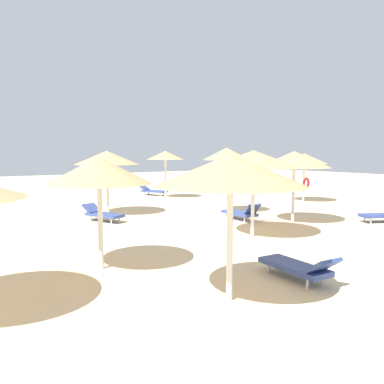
% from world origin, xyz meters
% --- Properties ---
extents(ground_plane, '(80.00, 80.00, 0.00)m').
position_xyz_m(ground_plane, '(0.00, 0.00, 0.00)').
color(ground_plane, beige).
extents(parasol_0, '(2.89, 2.89, 2.91)m').
position_xyz_m(parasol_0, '(-2.31, 6.50, 2.59)').
color(parasol_0, silver).
rests_on(parasol_0, ground).
extents(parasol_2, '(2.88, 2.88, 2.88)m').
position_xyz_m(parasol_2, '(3.20, 0.40, 2.55)').
color(parasol_2, silver).
rests_on(parasol_2, ground).
extents(parasol_3, '(2.28, 2.28, 2.93)m').
position_xyz_m(parasol_3, '(3.12, 10.66, 2.65)').
color(parasol_3, silver).
rests_on(parasol_3, ground).
extents(parasol_4, '(2.85, 2.85, 2.79)m').
position_xyz_m(parasol_4, '(-4.24, -4.65, 2.49)').
color(parasol_4, silver).
rests_on(parasol_4, ground).
extents(parasol_5, '(2.51, 2.51, 2.73)m').
position_xyz_m(parasol_5, '(-5.55, -1.33, 2.39)').
color(parasol_5, silver).
rests_on(parasol_5, ground).
extents(parasol_6, '(2.23, 2.23, 3.05)m').
position_xyz_m(parasol_6, '(2.53, 3.89, 2.75)').
color(parasol_6, silver).
rests_on(parasol_6, ground).
extents(parasol_7, '(2.58, 2.58, 2.77)m').
position_xyz_m(parasol_7, '(8.87, 4.66, 2.45)').
color(parasol_7, silver).
rests_on(parasol_7, ground).
extents(parasol_8, '(3.09, 3.09, 2.90)m').
position_xyz_m(parasol_8, '(0.02, -0.66, 2.61)').
color(parasol_8, silver).
rests_on(parasol_8, ground).
extents(lounger_0, '(1.31, 2.00, 0.68)m').
position_xyz_m(lounger_0, '(-3.17, 4.92, 0.31)').
color(lounger_0, '#33478C').
rests_on(lounger_0, ground).
extents(lounger_2, '(0.67, 1.87, 0.78)m').
position_xyz_m(lounger_2, '(1.79, 1.94, 0.32)').
color(lounger_2, '#33478C').
rests_on(lounger_2, ground).
extents(lounger_3, '(1.49, 1.97, 0.67)m').
position_xyz_m(lounger_3, '(3.12, 12.41, 0.31)').
color(lounger_3, '#33478C').
rests_on(lounger_3, ground).
extents(lounger_4, '(0.73, 1.93, 0.69)m').
position_xyz_m(lounger_4, '(-2.23, -4.60, 0.31)').
color(lounger_4, '#33478C').
rests_on(lounger_4, ground).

